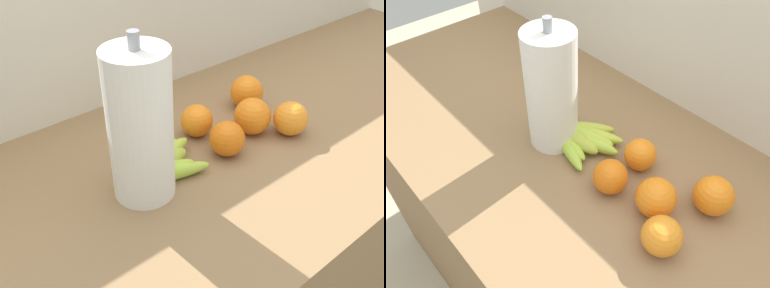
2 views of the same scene
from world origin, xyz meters
TOP-DOWN VIEW (x-y plane):
  - counter at (0.00, 0.00)m, footprint 2.00×0.66m
  - wall_back at (0.00, 0.36)m, footprint 2.40×0.06m
  - banana_bunch at (-0.26, 0.03)m, footprint 0.22×0.18m
  - orange_back_left at (-0.10, -0.01)m, footprint 0.07×0.07m
  - orange_back_right at (-0.10, 0.08)m, footprint 0.07×0.07m
  - orange_right at (-0.00, 0.01)m, footprint 0.08×0.08m
  - orange_front at (0.07, 0.10)m, footprint 0.08×0.08m
  - orange_center at (0.06, -0.05)m, footprint 0.08×0.08m
  - paper_towel_roll at (-0.30, 0.00)m, footprint 0.11×0.11m

SIDE VIEW (x-z plane):
  - counter at x=0.00m, z-range 0.00..0.90m
  - wall_back at x=0.00m, z-range 0.00..1.30m
  - banana_bunch at x=-0.26m, z-range 0.90..0.94m
  - orange_back_right at x=-0.10m, z-range 0.90..0.97m
  - orange_back_left at x=-0.10m, z-range 0.90..0.98m
  - orange_center at x=0.06m, z-range 0.90..0.98m
  - orange_front at x=0.07m, z-range 0.90..0.98m
  - orange_right at x=0.00m, z-range 0.90..0.98m
  - paper_towel_roll at x=-0.30m, z-range 0.89..1.20m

